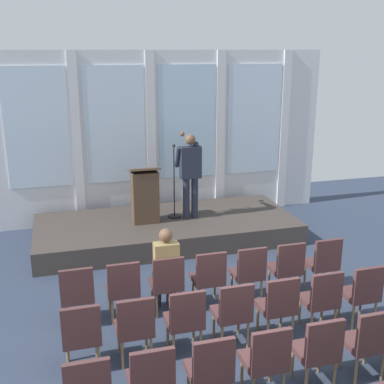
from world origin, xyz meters
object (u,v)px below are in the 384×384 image
Objects in this scene: speaker at (190,170)px; chair_r1_c5 at (322,297)px; lectern at (145,195)px; chair_r1_c0 at (81,333)px; chair_r2_c4 at (318,348)px; chair_r2_c3 at (266,357)px; mic_stand at (174,202)px; chair_r2_c1 at (151,378)px; chair_r2_c5 at (368,339)px; chair_r0_c6 at (324,261)px; chair_r1_c3 at (233,310)px; chair_r1_c4 at (279,303)px; chair_r0_c1 at (123,286)px; chair_r2_c2 at (211,367)px; chair_r1_c6 at (362,291)px; chair_r1_c1 at (135,325)px; chair_r0_c0 at (77,292)px; chair_r0_c2 at (167,281)px; chair_r0_c4 at (249,270)px; chair_r1_c2 at (185,317)px; chair_r0_c5 at (287,265)px; audience_r0_c2 at (166,266)px; chair_r0_c3 at (209,275)px.

speaker is 1.87× the size of chair_r1_c5.
lectern is 4.35m from chair_r1_c5.
chair_r1_c0 is 2.79m from chair_r2_c4.
mic_stand is at bearing 87.75° from chair_r2_c3.
speaker is at bearing 91.61° from chair_r2_c4.
chair_r2_c5 is (2.59, 0.00, 0.00)m from chair_r2_c1.
chair_r0_c6 is 2.21m from chair_r1_c3.
chair_r1_c3 is 1.00× the size of chair_r1_c4.
lectern reaches higher than chair_r2_c1.
chair_r0_c1 and chair_r2_c2 have the same top height.
chair_r1_c0 is 1.00× the size of chair_r1_c4.
chair_r2_c3 is (0.65, 0.00, 0.00)m from chair_r2_c2.
chair_r1_c6 is 1.67m from chair_r2_c4.
chair_r1_c1 and chair_r2_c3 have the same top height.
chair_r0_c2 is (1.30, 0.00, 0.00)m from chair_r0_c0.
chair_r0_c4 is at bearing 107.17° from chair_r2_c5.
chair_r1_c4 is 1.23m from chair_r2_c3.
chair_r0_c0 and chair_r1_c4 have the same top height.
chair_r2_c2 is (-0.21, -5.02, -0.44)m from lectern.
chair_r0_c5 is at bearing 28.34° from chair_r1_c2.
chair_r2_c3 is at bearing -72.83° from chair_r0_c2.
audience_r0_c2 is at bearing 176.44° from chair_r0_c4.
chair_r2_c4 is at bearing -90.00° from chair_r1_c4.
chair_r1_c2 is 1.05m from chair_r2_c2.
chair_r2_c4 is at bearing -88.39° from speaker.
chair_r2_c1 is 2.59m from chair_r2_c5.
chair_r1_c4 is at bearing -83.74° from mic_stand.
chair_r0_c3 is at bearing -93.81° from mic_stand.
chair_r2_c5 is at bearing -32.91° from chair_r0_c0.
chair_r1_c0 is (0.00, -1.05, 0.00)m from chair_r0_c0.
chair_r1_c2 is 1.00× the size of chair_r1_c4.
chair_r0_c6 is (1.94, 0.00, 0.00)m from chair_r0_c3.
lectern is at bearing 87.56° from chair_r2_c2.
lectern is 4.00m from chair_r1_c2.
chair_r0_c1 is 2.10m from chair_r2_c1.
chair_r0_c5 is at bearing 0.00° from chair_r0_c1.
chair_r2_c2 is at bearing -90.00° from chair_r1_c2.
chair_r0_c2 is 1.00× the size of chair_r1_c5.
chair_r1_c6 is (3.89, -1.05, 0.00)m from chair_r0_c0.
audience_r0_c2 is at bearing 177.62° from chair_r0_c5.
audience_r0_c2 is 1.42× the size of chair_r1_c4.
chair_r2_c5 is at bearing -28.34° from chair_r1_c2.
chair_r0_c0 is 0.70× the size of audience_r0_c2.
audience_r0_c2 is 2.28m from chair_r2_c3.
chair_r2_c4 is at bearing -77.83° from lectern.
chair_r1_c0 is at bearing 180.00° from chair_r1_c4.
lectern is 2.86m from audience_r0_c2.
chair_r0_c1 is 1.00× the size of chair_r2_c2.
lectern reaches higher than chair_r1_c2.
chair_r2_c3 is (1.30, 0.00, 0.00)m from chair_r2_c1.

